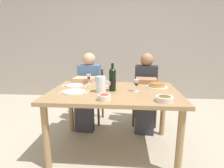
{
  "coord_description": "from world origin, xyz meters",
  "views": [
    {
      "loc": [
        0.14,
        -2.04,
        1.31
      ],
      "look_at": [
        -0.02,
        0.0,
        0.84
      ],
      "focal_mm": 28.92,
      "sensor_mm": 36.0,
      "label": 1
    }
  ],
  "objects_px": {
    "olive_bowl": "(165,98)",
    "dinner_plate_right_setting": "(74,85)",
    "dining_table": "(114,98)",
    "chair_left": "(92,92)",
    "baked_tart": "(157,85)",
    "dinner_plate_left_setting": "(74,92)",
    "chair_right": "(145,93)",
    "water_pitcher": "(101,85)",
    "diner_right": "(146,89)",
    "salad_bowl": "(104,97)",
    "wine_glass_left_diner": "(136,83)",
    "diner_left": "(88,88)",
    "wine_glass_right_diner": "(89,77)",
    "wine_bottle": "(112,79)"
  },
  "relations": [
    {
      "from": "dining_table",
      "to": "chair_right",
      "type": "distance_m",
      "value": 1.01
    },
    {
      "from": "salad_bowl",
      "to": "wine_glass_left_diner",
      "type": "relative_size",
      "value": 0.92
    },
    {
      "from": "wine_glass_right_diner",
      "to": "dinner_plate_right_setting",
      "type": "bearing_deg",
      "value": -138.89
    },
    {
      "from": "dinner_plate_right_setting",
      "to": "wine_glass_right_diner",
      "type": "bearing_deg",
      "value": 41.11
    },
    {
      "from": "dining_table",
      "to": "wine_glass_right_diner",
      "type": "distance_m",
      "value": 0.54
    },
    {
      "from": "wine_bottle",
      "to": "diner_right",
      "type": "xyz_separation_m",
      "value": [
        0.46,
        0.65,
        -0.28
      ]
    },
    {
      "from": "dining_table",
      "to": "salad_bowl",
      "type": "relative_size",
      "value": 11.72
    },
    {
      "from": "water_pitcher",
      "to": "olive_bowl",
      "type": "bearing_deg",
      "value": -24.01
    },
    {
      "from": "dinner_plate_left_setting",
      "to": "diner_left",
      "type": "xyz_separation_m",
      "value": [
        -0.01,
        0.76,
        -0.15
      ]
    },
    {
      "from": "baked_tart",
      "to": "chair_left",
      "type": "height_order",
      "value": "chair_left"
    },
    {
      "from": "wine_bottle",
      "to": "salad_bowl",
      "type": "height_order",
      "value": "wine_bottle"
    },
    {
      "from": "dinner_plate_left_setting",
      "to": "baked_tart",
      "type": "bearing_deg",
      "value": 17.99
    },
    {
      "from": "dinner_plate_right_setting",
      "to": "chair_left",
      "type": "relative_size",
      "value": 0.25
    },
    {
      "from": "chair_left",
      "to": "dinner_plate_right_setting",
      "type": "bearing_deg",
      "value": 86.12
    },
    {
      "from": "dining_table",
      "to": "wine_glass_right_diner",
      "type": "bearing_deg",
      "value": 136.88
    },
    {
      "from": "water_pitcher",
      "to": "diner_right",
      "type": "relative_size",
      "value": 0.16
    },
    {
      "from": "dining_table",
      "to": "chair_left",
      "type": "relative_size",
      "value": 1.72
    },
    {
      "from": "wine_glass_left_diner",
      "to": "salad_bowl",
      "type": "bearing_deg",
      "value": -133.71
    },
    {
      "from": "dinner_plate_left_setting",
      "to": "chair_right",
      "type": "height_order",
      "value": "chair_right"
    },
    {
      "from": "dinner_plate_right_setting",
      "to": "chair_right",
      "type": "relative_size",
      "value": 0.25
    },
    {
      "from": "salad_bowl",
      "to": "dinner_plate_left_setting",
      "type": "relative_size",
      "value": 0.49
    },
    {
      "from": "wine_glass_right_diner",
      "to": "water_pitcher",
      "type": "bearing_deg",
      "value": -61.25
    },
    {
      "from": "wine_glass_left_diner",
      "to": "diner_left",
      "type": "height_order",
      "value": "diner_left"
    },
    {
      "from": "baked_tart",
      "to": "wine_glass_right_diner",
      "type": "relative_size",
      "value": 1.99
    },
    {
      "from": "diner_left",
      "to": "diner_right",
      "type": "bearing_deg",
      "value": -176.72
    },
    {
      "from": "baked_tart",
      "to": "chair_right",
      "type": "height_order",
      "value": "chair_right"
    },
    {
      "from": "wine_bottle",
      "to": "diner_left",
      "type": "height_order",
      "value": "diner_left"
    },
    {
      "from": "wine_glass_right_diner",
      "to": "chair_left",
      "type": "distance_m",
      "value": 0.65
    },
    {
      "from": "dining_table",
      "to": "diner_right",
      "type": "bearing_deg",
      "value": 56.01
    },
    {
      "from": "olive_bowl",
      "to": "dining_table",
      "type": "bearing_deg",
      "value": 144.95
    },
    {
      "from": "dining_table",
      "to": "diner_right",
      "type": "height_order",
      "value": "diner_right"
    },
    {
      "from": "wine_glass_left_diner",
      "to": "diner_right",
      "type": "relative_size",
      "value": 0.12
    },
    {
      "from": "chair_left",
      "to": "baked_tart",
      "type": "bearing_deg",
      "value": 148.95
    },
    {
      "from": "salad_bowl",
      "to": "baked_tart",
      "type": "bearing_deg",
      "value": 43.64
    },
    {
      "from": "salad_bowl",
      "to": "wine_glass_right_diner",
      "type": "relative_size",
      "value": 0.97
    },
    {
      "from": "diner_right",
      "to": "dinner_plate_right_setting",
      "type": "bearing_deg",
      "value": 30.19
    },
    {
      "from": "dining_table",
      "to": "diner_left",
      "type": "distance_m",
      "value": 0.8
    },
    {
      "from": "dinner_plate_right_setting",
      "to": "diner_left",
      "type": "bearing_deg",
      "value": 80.04
    },
    {
      "from": "salad_bowl",
      "to": "olive_bowl",
      "type": "distance_m",
      "value": 0.58
    },
    {
      "from": "wine_bottle",
      "to": "wine_glass_right_diner",
      "type": "xyz_separation_m",
      "value": [
        -0.35,
        0.35,
        -0.04
      ]
    },
    {
      "from": "wine_glass_left_diner",
      "to": "chair_right",
      "type": "distance_m",
      "value": 0.99
    },
    {
      "from": "chair_left",
      "to": "diner_left",
      "type": "distance_m",
      "value": 0.26
    },
    {
      "from": "dinner_plate_left_setting",
      "to": "salad_bowl",
      "type": "bearing_deg",
      "value": -34.09
    },
    {
      "from": "water_pitcher",
      "to": "diner_left",
      "type": "bearing_deg",
      "value": 113.35
    },
    {
      "from": "wine_bottle",
      "to": "baked_tart",
      "type": "xyz_separation_m",
      "value": [
        0.55,
        0.21,
        -0.11
      ]
    },
    {
      "from": "water_pitcher",
      "to": "baked_tart",
      "type": "relative_size",
      "value": 0.69
    },
    {
      "from": "diner_left",
      "to": "wine_glass_left_diner",
      "type": "bearing_deg",
      "value": 140.62
    },
    {
      "from": "dinner_plate_right_setting",
      "to": "diner_right",
      "type": "bearing_deg",
      "value": 24.49
    },
    {
      "from": "olive_bowl",
      "to": "dinner_plate_right_setting",
      "type": "distance_m",
      "value": 1.19
    },
    {
      "from": "chair_left",
      "to": "diner_left",
      "type": "xyz_separation_m",
      "value": [
        -0.01,
        -0.24,
        0.12
      ]
    }
  ]
}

